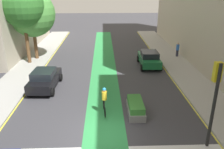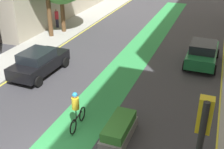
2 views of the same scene
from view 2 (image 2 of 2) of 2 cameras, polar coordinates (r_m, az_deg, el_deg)
traffic_signal_near_right at (r=7.69m, az=17.06°, el=-13.40°), size 0.35×0.52×4.46m
car_black_left_far at (r=18.15m, az=-14.32°, el=2.41°), size 2.15×4.26×1.57m
car_green_right_far at (r=19.91m, az=17.60°, el=4.12°), size 2.08×4.23×1.57m
cyclist_in_lane at (r=12.72m, az=-7.11°, el=-6.90°), size 0.32×1.73×1.86m
pedestrian_sidewalk_left_a at (r=26.95m, az=-10.93°, el=10.98°), size 0.34×0.34×1.69m
median_planter at (r=12.36m, az=1.42°, el=-10.99°), size 0.99×2.38×0.85m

